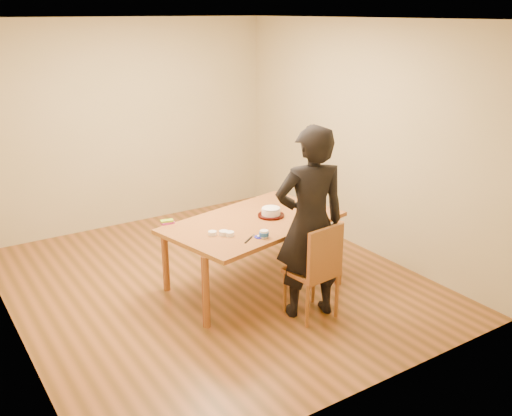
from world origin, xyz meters
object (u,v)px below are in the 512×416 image
cake_plate (271,215)px  person (310,223)px  dining_table (253,222)px  cake (271,212)px  dining_chair (311,271)px

cake_plate → person: person is taller
dining_table → cake: bearing=-12.1°
cake_plate → cake: size_ratio=1.41×
cake_plate → cake: cake is taller
dining_chair → person: bearing=83.9°
cake_plate → dining_table: bearing=-179.9°
dining_table → person: size_ratio=0.96×
cake_plate → cake: bearing=0.0°
dining_table → dining_chair: 0.84m
dining_chair → person: (0.00, 0.04, 0.47)m
person → cake_plate: bearing=-77.7°
dining_chair → dining_table: bearing=94.9°
dining_table → cake_plate: size_ratio=6.43×
dining_chair → person: 0.47m
person → cake: bearing=-77.7°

